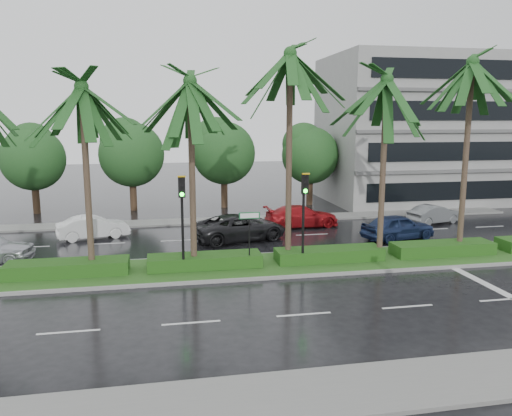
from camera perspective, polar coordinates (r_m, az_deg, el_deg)
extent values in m
plane|color=black|center=(22.84, 1.96, -7.41)|extent=(120.00, 120.00, 0.00)
cube|color=slate|center=(13.84, 11.87, -19.60)|extent=(40.00, 2.40, 0.12)
cube|color=slate|center=(34.27, -2.47, -1.37)|extent=(40.00, 2.00, 0.12)
cube|color=gray|center=(23.75, 1.42, -6.54)|extent=(36.00, 4.00, 0.14)
cube|color=#31541C|center=(23.73, 1.42, -6.37)|extent=(35.60, 3.70, 0.02)
cube|color=#1A4D16|center=(23.52, -20.68, -6.41)|extent=(5.20, 1.40, 0.60)
cube|color=#1A4D16|center=(23.22, -5.87, -6.01)|extent=(5.20, 1.40, 0.60)
cube|color=#1A4D16|center=(24.44, 8.35, -5.24)|extent=(5.20, 1.40, 0.60)
cube|color=#1A4D16|center=(26.97, 20.52, -4.33)|extent=(5.20, 1.40, 0.60)
cube|color=silver|center=(29.93, -24.38, -4.08)|extent=(2.00, 0.12, 0.01)
cube|color=silver|center=(17.91, -20.64, -13.12)|extent=(2.00, 0.12, 0.01)
cube|color=silver|center=(29.23, -16.73, -3.92)|extent=(2.00, 0.12, 0.01)
cube|color=silver|center=(17.65, -7.41, -12.88)|extent=(2.00, 0.12, 0.01)
cube|color=silver|center=(29.07, -8.86, -3.68)|extent=(2.00, 0.12, 0.01)
cube|color=silver|center=(18.28, 5.48, -12.00)|extent=(2.00, 0.12, 0.01)
cube|color=silver|center=(29.46, -1.05, -3.38)|extent=(2.00, 0.12, 0.01)
cube|color=silver|center=(19.72, 16.92, -10.73)|extent=(2.00, 0.12, 0.01)
cube|color=silver|center=(30.38, 6.42, -3.03)|extent=(2.00, 0.12, 0.01)
cube|color=silver|center=(21.81, 26.40, -9.34)|extent=(2.00, 0.12, 0.01)
cube|color=silver|center=(31.77, 13.34, -2.66)|extent=(2.00, 0.12, 0.01)
cube|color=silver|center=(33.59, 19.59, -2.29)|extent=(2.00, 0.12, 0.01)
cube|color=silver|center=(35.76, 25.13, -1.94)|extent=(2.00, 0.12, 0.01)
cube|color=silver|center=(23.61, 24.45, -7.74)|extent=(0.40, 6.00, 0.01)
cylinder|color=#402F25|center=(22.72, -18.74, 2.78)|extent=(0.28, 0.28, 8.07)
cylinder|color=#402F25|center=(23.48, -18.21, -6.49)|extent=(0.40, 0.40, 0.44)
cylinder|color=#402F25|center=(22.33, -7.31, 3.47)|extent=(0.28, 0.28, 8.35)
cylinder|color=#402F25|center=(23.11, -7.09, -6.32)|extent=(0.40, 0.40, 0.44)
cylinder|color=#402F25|center=(23.26, 3.79, 5.39)|extent=(0.28, 0.28, 9.64)
cylinder|color=#402F25|center=(24.08, 3.66, -5.58)|extent=(0.40, 0.40, 0.44)
cylinder|color=#402F25|center=(24.47, 14.30, 4.04)|extent=(0.28, 0.28, 8.54)
cylinder|color=#402F25|center=(25.20, 13.89, -5.16)|extent=(0.40, 0.40, 0.44)
cylinder|color=#402F25|center=(26.89, 22.82, 5.05)|extent=(0.28, 0.28, 9.45)
cylinder|color=#402F25|center=(27.59, 22.19, -4.29)|extent=(0.40, 0.40, 0.44)
cylinder|color=black|center=(22.23, -8.37, -3.06)|extent=(0.12, 0.12, 3.40)
cube|color=black|center=(21.67, -8.49, 2.37)|extent=(0.30, 0.18, 0.90)
cube|color=gold|center=(21.49, -8.51, 3.60)|extent=(0.34, 0.12, 0.06)
cylinder|color=black|center=(21.53, -8.50, 3.13)|extent=(0.18, 0.04, 0.18)
cylinder|color=black|center=(21.57, -8.48, 2.34)|extent=(0.18, 0.04, 0.18)
cylinder|color=#0CE519|center=(21.61, -8.46, 1.55)|extent=(0.18, 0.04, 0.18)
cylinder|color=black|center=(23.10, 5.40, -2.50)|extent=(0.12, 0.12, 3.40)
cube|color=black|center=(22.56, 5.62, 2.74)|extent=(0.30, 0.18, 0.90)
cube|color=gold|center=(22.39, 5.72, 3.92)|extent=(0.34, 0.12, 0.06)
cylinder|color=black|center=(22.43, 5.70, 3.47)|extent=(0.18, 0.04, 0.18)
cylinder|color=black|center=(22.46, 5.69, 2.71)|extent=(0.18, 0.04, 0.18)
cylinder|color=#0CE519|center=(22.50, 5.67, 1.95)|extent=(0.18, 0.04, 0.18)
cylinder|color=black|center=(22.73, -0.77, -3.70)|extent=(0.06, 0.06, 2.60)
cube|color=#0C5926|center=(22.46, -0.76, -0.87)|extent=(0.95, 0.04, 0.30)
cube|color=white|center=(22.43, -0.75, -0.88)|extent=(0.85, 0.01, 0.22)
cylinder|color=#372819|center=(40.22, -23.84, 1.01)|extent=(0.52, 0.52, 2.24)
sphere|color=#19431F|center=(39.91, -24.14, 5.15)|extent=(4.61, 4.61, 4.61)
sphere|color=#19431F|center=(40.15, -24.14, 6.46)|extent=(3.46, 3.46, 3.46)
cylinder|color=#372819|center=(39.21, -13.84, 1.47)|extent=(0.52, 0.52, 2.37)
sphere|color=#19431F|center=(38.89, -14.03, 5.96)|extent=(4.87, 4.87, 4.87)
sphere|color=#19431F|center=(39.13, -14.07, 7.37)|extent=(3.65, 3.65, 3.65)
cylinder|color=#372819|center=(39.45, -3.64, 1.80)|extent=(0.52, 0.52, 2.38)
sphere|color=#19431F|center=(39.13, -3.69, 6.29)|extent=(4.90, 4.90, 4.90)
sphere|color=#19431F|center=(39.37, -3.76, 7.70)|extent=(3.67, 3.67, 3.67)
cylinder|color=#372819|center=(40.91, 6.14, 1.96)|extent=(0.52, 0.52, 2.23)
sphere|color=#19431F|center=(40.61, 6.22, 6.01)|extent=(4.59, 4.59, 4.59)
sphere|color=#19431F|center=(40.84, 6.12, 7.29)|extent=(3.44, 3.44, 3.44)
cylinder|color=#372819|center=(43.44, 15.02, 2.36)|extent=(0.52, 0.52, 2.56)
sphere|color=#19431F|center=(43.14, 15.22, 6.74)|extent=(5.26, 5.26, 5.26)
sphere|color=#19431F|center=(43.36, 15.11, 8.11)|extent=(3.95, 3.95, 3.95)
cube|color=gray|center=(44.91, 18.51, 8.47)|extent=(16.00, 10.00, 12.00)
imported|color=white|center=(30.64, -18.12, -2.09)|extent=(2.37, 4.28, 1.34)
imported|color=black|center=(28.68, -1.85, -2.22)|extent=(3.84, 5.90, 1.51)
imported|color=#A31117|center=(32.40, 5.24, -0.93)|extent=(2.19, 4.88, 1.39)
imported|color=navy|center=(29.97, 15.90, -2.09)|extent=(2.67, 4.65, 1.49)
imported|color=slate|center=(35.36, 19.71, -0.67)|extent=(2.31, 4.01, 1.25)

